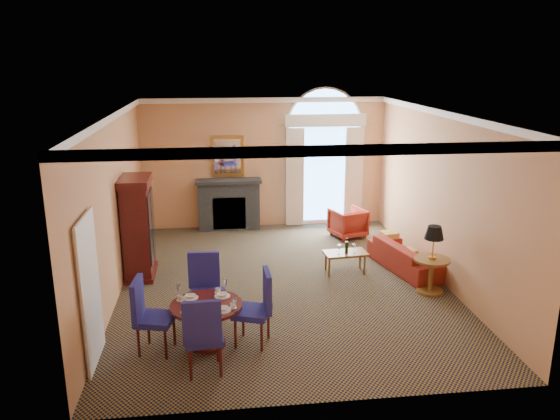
{
  "coord_description": "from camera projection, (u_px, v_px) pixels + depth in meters",
  "views": [
    {
      "loc": [
        -1.22,
        -9.5,
        4.12
      ],
      "look_at": [
        0.0,
        0.5,
        1.3
      ],
      "focal_mm": 35.0,
      "sensor_mm": 36.0,
      "label": 1
    }
  ],
  "objects": [
    {
      "name": "ground",
      "position": [
        283.0,
        283.0,
        10.34
      ],
      "size": [
        7.5,
        7.5,
        0.0
      ],
      "primitive_type": "plane",
      "color": "#101234",
      "rests_on": "ground"
    },
    {
      "name": "coffee_table",
      "position": [
        345.0,
        254.0,
        10.75
      ],
      "size": [
        0.87,
        0.53,
        0.73
      ],
      "rotation": [
        0.0,
        0.0,
        0.09
      ],
      "color": "brown",
      "rests_on": "ground"
    },
    {
      "name": "dining_chair_south",
      "position": [
        203.0,
        332.0,
        7.16
      ],
      "size": [
        0.55,
        0.55,
        1.14
      ],
      "rotation": [
        0.0,
        0.0,
        0.08
      ],
      "color": "navy",
      "rests_on": "ground"
    },
    {
      "name": "dining_chair_west",
      "position": [
        147.0,
        311.0,
        7.75
      ],
      "size": [
        0.61,
        0.61,
        1.14
      ],
      "rotation": [
        0.0,
        0.0,
        -1.82
      ],
      "color": "navy",
      "rests_on": "ground"
    },
    {
      "name": "side_table",
      "position": [
        433.0,
        252.0,
        9.73
      ],
      "size": [
        0.65,
        0.65,
        1.24
      ],
      "color": "brown",
      "rests_on": "ground"
    },
    {
      "name": "armoire",
      "position": [
        138.0,
        229.0,
        10.47
      ],
      "size": [
        0.56,
        1.0,
        1.96
      ],
      "color": "#3E0F0E",
      "rests_on": "ground"
    },
    {
      "name": "dining_chair_north",
      "position": [
        205.0,
        284.0,
        8.69
      ],
      "size": [
        0.63,
        0.63,
        1.14
      ],
      "rotation": [
        0.0,
        0.0,
        2.84
      ],
      "color": "navy",
      "rests_on": "ground"
    },
    {
      "name": "sofa",
      "position": [
        407.0,
        256.0,
        10.93
      ],
      "size": [
        1.17,
        2.03,
        0.56
      ],
      "primitive_type": "imported",
      "rotation": [
        0.0,
        0.0,
        1.81
      ],
      "color": "#A12B1D",
      "rests_on": "ground"
    },
    {
      "name": "room_envelope",
      "position": [
        278.0,
        146.0,
        10.29
      ],
      "size": [
        6.04,
        7.52,
        3.45
      ],
      "color": "tan",
      "rests_on": "ground"
    },
    {
      "name": "armchair",
      "position": [
        348.0,
        223.0,
        12.93
      ],
      "size": [
        0.93,
        0.95,
        0.69
      ],
      "primitive_type": "imported",
      "rotation": [
        0.0,
        0.0,
        3.47
      ],
      "color": "#A12B1D",
      "rests_on": "ground"
    },
    {
      "name": "dining_chair_east",
      "position": [
        259.0,
        303.0,
        8.0
      ],
      "size": [
        0.65,
        0.65,
        1.14
      ],
      "rotation": [
        0.0,
        0.0,
        1.22
      ],
      "color": "navy",
      "rests_on": "ground"
    },
    {
      "name": "dining_table",
      "position": [
        207.0,
        314.0,
        7.96
      ],
      "size": [
        1.06,
        1.06,
        0.87
      ],
      "color": "#3E0F0E",
      "rests_on": "ground"
    }
  ]
}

